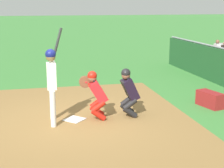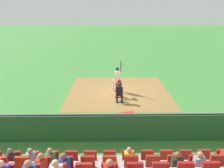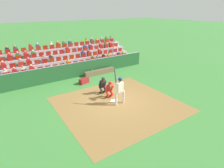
% 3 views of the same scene
% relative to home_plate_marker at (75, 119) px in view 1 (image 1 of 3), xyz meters
% --- Properties ---
extents(ground_plane, '(160.00, 160.00, 0.00)m').
position_rel_home_plate_marker_xyz_m(ground_plane, '(0.00, 0.00, -0.02)').
color(ground_plane, '#3D8038').
extents(infield_dirt_patch, '(7.31, 6.95, 0.01)m').
position_rel_home_plate_marker_xyz_m(infield_dirt_patch, '(0.00, 0.50, -0.01)').
color(infield_dirt_patch, olive).
rests_on(infield_dirt_patch, ground_plane).
extents(home_plate_marker, '(0.62, 0.62, 0.02)m').
position_rel_home_plate_marker_xyz_m(home_plate_marker, '(0.00, 0.00, 0.00)').
color(home_plate_marker, white).
rests_on(home_plate_marker, infield_dirt_patch).
extents(batter_at_plate, '(0.69, 0.45, 2.31)m').
position_rel_home_plate_marker_xyz_m(batter_at_plate, '(-0.08, 0.53, 1.13)').
color(batter_at_plate, silver).
rests_on(batter_at_plate, ground_plane).
extents(catcher_crouching, '(0.49, 0.71, 1.26)m').
position_rel_home_plate_marker_xyz_m(catcher_crouching, '(-0.01, -0.55, 0.69)').
color(catcher_crouching, red).
rests_on(catcher_crouching, ground_plane).
extents(home_plate_umpire, '(0.48, 0.48, 1.28)m').
position_rel_home_plate_marker_xyz_m(home_plate_umpire, '(-0.01, -1.41, 0.68)').
color(home_plate_umpire, black).
rests_on(home_plate_umpire, ground_plane).
extents(equipment_duffel_bag, '(0.87, 0.54, 0.43)m').
position_rel_home_plate_marker_xyz_m(equipment_duffel_bag, '(0.26, -3.89, 0.20)').
color(equipment_duffel_bag, maroon).
rests_on(equipment_duffel_bag, ground_plane).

